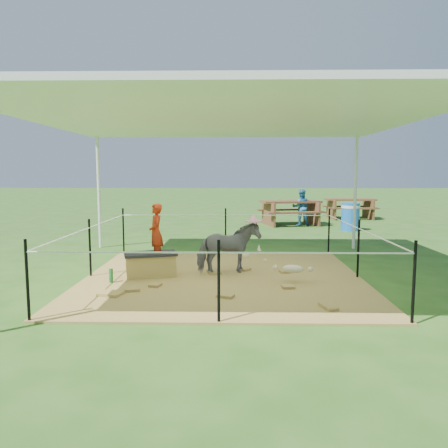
{
  "coord_description": "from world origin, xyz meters",
  "views": [
    {
      "loc": [
        0.17,
        -7.2,
        1.76
      ],
      "look_at": [
        0.0,
        0.6,
        0.85
      ],
      "focal_mm": 35.0,
      "sensor_mm": 36.0,
      "label": 1
    }
  ],
  "objects_px": {
    "picnic_table_near": "(290,213)",
    "straw_bale": "(151,266)",
    "foal": "(293,267)",
    "distant_person": "(301,207)",
    "pony": "(228,248)",
    "woman": "(156,227)",
    "picnic_table_far": "(350,209)",
    "green_bottle": "(111,276)",
    "trash_barrel": "(350,217)"
  },
  "relations": [
    {
      "from": "woman",
      "to": "pony",
      "type": "xyz_separation_m",
      "value": [
        1.21,
        0.21,
        -0.4
      ]
    },
    {
      "from": "pony",
      "to": "trash_barrel",
      "type": "bearing_deg",
      "value": -53.33
    },
    {
      "from": "picnic_table_near",
      "to": "straw_bale",
      "type": "bearing_deg",
      "value": -125.76
    },
    {
      "from": "pony",
      "to": "trash_barrel",
      "type": "height_order",
      "value": "pony"
    },
    {
      "from": "straw_bale",
      "to": "picnic_table_near",
      "type": "height_order",
      "value": "picnic_table_near"
    },
    {
      "from": "pony",
      "to": "trash_barrel",
      "type": "relative_size",
      "value": 1.25
    },
    {
      "from": "straw_bale",
      "to": "foal",
      "type": "bearing_deg",
      "value": -9.32
    },
    {
      "from": "foal",
      "to": "picnic_table_near",
      "type": "xyz_separation_m",
      "value": [
        1.0,
        8.07,
        0.13
      ]
    },
    {
      "from": "picnic_table_far",
      "to": "trash_barrel",
      "type": "bearing_deg",
      "value": -106.19
    },
    {
      "from": "distant_person",
      "to": "straw_bale",
      "type": "bearing_deg",
      "value": 65.27
    },
    {
      "from": "trash_barrel",
      "to": "picnic_table_far",
      "type": "relative_size",
      "value": 0.46
    },
    {
      "from": "trash_barrel",
      "to": "picnic_table_far",
      "type": "distance_m",
      "value": 3.7
    },
    {
      "from": "pony",
      "to": "trash_barrel",
      "type": "distance_m",
      "value": 7.06
    },
    {
      "from": "straw_bale",
      "to": "picnic_table_far",
      "type": "height_order",
      "value": "picnic_table_far"
    },
    {
      "from": "straw_bale",
      "to": "picnic_table_near",
      "type": "xyz_separation_m",
      "value": [
        3.34,
        7.69,
        0.2
      ]
    },
    {
      "from": "woman",
      "to": "distant_person",
      "type": "bearing_deg",
      "value": 138.43
    },
    {
      "from": "foal",
      "to": "distant_person",
      "type": "xyz_separation_m",
      "value": [
        1.34,
        7.96,
        0.33
      ]
    },
    {
      "from": "green_bottle",
      "to": "foal",
      "type": "bearing_deg",
      "value": 1.31
    },
    {
      "from": "foal",
      "to": "distant_person",
      "type": "relative_size",
      "value": 0.73
    },
    {
      "from": "straw_bale",
      "to": "pony",
      "type": "height_order",
      "value": "pony"
    },
    {
      "from": "straw_bale",
      "to": "picnic_table_near",
      "type": "distance_m",
      "value": 8.38
    },
    {
      "from": "trash_barrel",
      "to": "pony",
      "type": "bearing_deg",
      "value": -121.48
    },
    {
      "from": "foal",
      "to": "picnic_table_near",
      "type": "bearing_deg",
      "value": 99.59
    },
    {
      "from": "picnic_table_far",
      "to": "distant_person",
      "type": "distance_m",
      "value": 3.16
    },
    {
      "from": "woman",
      "to": "green_bottle",
      "type": "bearing_deg",
      "value": -71.57
    },
    {
      "from": "straw_bale",
      "to": "picnic_table_near",
      "type": "relative_size",
      "value": 0.41
    },
    {
      "from": "green_bottle",
      "to": "pony",
      "type": "distance_m",
      "value": 2.0
    },
    {
      "from": "picnic_table_far",
      "to": "green_bottle",
      "type": "bearing_deg",
      "value": -123.87
    },
    {
      "from": "woman",
      "to": "trash_barrel",
      "type": "relative_size",
      "value": 1.14
    },
    {
      "from": "straw_bale",
      "to": "picnic_table_far",
      "type": "distance_m",
      "value": 11.45
    },
    {
      "from": "green_bottle",
      "to": "trash_barrel",
      "type": "relative_size",
      "value": 0.26
    },
    {
      "from": "straw_bale",
      "to": "picnic_table_near",
      "type": "bearing_deg",
      "value": 66.51
    },
    {
      "from": "woman",
      "to": "picnic_table_near",
      "type": "height_order",
      "value": "woman"
    },
    {
      "from": "foal",
      "to": "pony",
      "type": "bearing_deg",
      "value": 166.84
    },
    {
      "from": "green_bottle",
      "to": "straw_bale",
      "type": "bearing_deg",
      "value": 39.29
    },
    {
      "from": "straw_bale",
      "to": "woman",
      "type": "relative_size",
      "value": 0.83
    },
    {
      "from": "green_bottle",
      "to": "picnic_table_near",
      "type": "xyz_separation_m",
      "value": [
        3.89,
        8.14,
        0.27
      ]
    },
    {
      "from": "straw_bale",
      "to": "distant_person",
      "type": "xyz_separation_m",
      "value": [
        3.68,
        7.58,
        0.4
      ]
    },
    {
      "from": "straw_bale",
      "to": "trash_barrel",
      "type": "relative_size",
      "value": 0.95
    },
    {
      "from": "pony",
      "to": "distant_person",
      "type": "height_order",
      "value": "distant_person"
    },
    {
      "from": "woman",
      "to": "picnic_table_near",
      "type": "relative_size",
      "value": 0.49
    },
    {
      "from": "picnic_table_near",
      "to": "foal",
      "type": "bearing_deg",
      "value": -109.34
    },
    {
      "from": "straw_bale",
      "to": "distant_person",
      "type": "height_order",
      "value": "distant_person"
    },
    {
      "from": "picnic_table_near",
      "to": "pony",
      "type": "bearing_deg",
      "value": -117.5
    },
    {
      "from": "woman",
      "to": "pony",
      "type": "relative_size",
      "value": 0.91
    },
    {
      "from": "woman",
      "to": "picnic_table_far",
      "type": "relative_size",
      "value": 0.52
    },
    {
      "from": "green_bottle",
      "to": "foal",
      "type": "height_order",
      "value": "foal"
    },
    {
      "from": "green_bottle",
      "to": "picnic_table_far",
      "type": "distance_m",
      "value": 12.13
    },
    {
      "from": "foal",
      "to": "picnic_table_near",
      "type": "height_order",
      "value": "picnic_table_near"
    },
    {
      "from": "woman",
      "to": "foal",
      "type": "bearing_deg",
      "value": 64.01
    }
  ]
}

